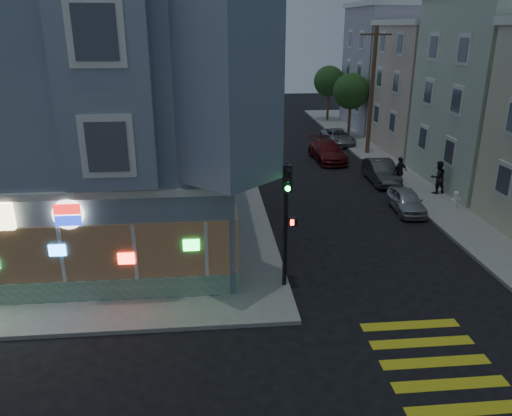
{
  "coord_description": "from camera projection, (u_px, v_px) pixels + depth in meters",
  "views": [
    {
      "loc": [
        0.23,
        -11.67,
        9.13
      ],
      "look_at": [
        1.83,
        5.25,
        2.9
      ],
      "focal_mm": 35.0,
      "sensor_mm": 36.0,
      "label": 1
    }
  ],
  "objects": [
    {
      "name": "corner_building",
      "position": [
        65.0,
        106.0,
        21.76
      ],
      "size": [
        14.6,
        14.6,
        11.4
      ],
      "color": "gray",
      "rests_on": "sidewalk_nw"
    },
    {
      "name": "parked_car_d",
      "position": [
        338.0,
        137.0,
        40.68
      ],
      "size": [
        2.36,
        4.45,
        1.19
      ],
      "primitive_type": "imported",
      "rotation": [
        0.0,
        0.0,
        0.09
      ],
      "color": "#92969B",
      "rests_on": "ground"
    },
    {
      "name": "traffic_signal",
      "position": [
        287.0,
        205.0,
        17.21
      ],
      "size": [
        0.59,
        0.52,
        4.65
      ],
      "rotation": [
        0.0,
        0.0,
        -0.42
      ],
      "color": "black",
      "rests_on": "sidewalk_nw"
    },
    {
      "name": "street_tree_near",
      "position": [
        351.0,
        91.0,
        41.8
      ],
      "size": [
        3.0,
        3.0,
        5.3
      ],
      "color": "#4C3826",
      "rests_on": "sidewalk_ne"
    },
    {
      "name": "row_house_d",
      "position": [
        418.0,
        69.0,
        45.68
      ],
      "size": [
        12.0,
        8.6,
        10.5
      ],
      "primitive_type": "cube",
      "color": "#A9A4B4",
      "rests_on": "sidewalk_ne"
    },
    {
      "name": "utility_pole",
      "position": [
        372.0,
        90.0,
        35.88
      ],
      "size": [
        2.2,
        0.3,
        9.0
      ],
      "color": "#4C3826",
      "rests_on": "sidewalk_ne"
    },
    {
      "name": "street_tree_far",
      "position": [
        329.0,
        81.0,
        49.28
      ],
      "size": [
        3.0,
        3.0,
        5.3
      ],
      "color": "#4C3826",
      "rests_on": "sidewalk_ne"
    },
    {
      "name": "pedestrian_a",
      "position": [
        438.0,
        177.0,
        28.11
      ],
      "size": [
        1.03,
        0.87,
        1.87
      ],
      "primitive_type": "imported",
      "rotation": [
        0.0,
        0.0,
        3.33
      ],
      "color": "black",
      "rests_on": "sidewalk_ne"
    },
    {
      "name": "sidewalk_nw",
      "position": [
        10.0,
        165.0,
        34.31
      ],
      "size": [
        33.0,
        42.0,
        0.15
      ],
      "primitive_type": "cube",
      "color": "gray",
      "rests_on": "ground"
    },
    {
      "name": "parked_car_b",
      "position": [
        381.0,
        172.0,
        30.68
      ],
      "size": [
        1.55,
        4.15,
        1.35
      ],
      "primitive_type": "imported",
      "rotation": [
        0.0,
        0.0,
        -0.03
      ],
      "color": "#35383A",
      "rests_on": "ground"
    },
    {
      "name": "pedestrian_b",
      "position": [
        400.0,
        172.0,
        29.26
      ],
      "size": [
        1.14,
        0.82,
        1.79
      ],
      "primitive_type": "imported",
      "rotation": [
        0.0,
        0.0,
        3.56
      ],
      "color": "black",
      "rests_on": "sidewalk_ne"
    },
    {
      "name": "fire_hydrant",
      "position": [
        456.0,
        198.0,
        26.14
      ],
      "size": [
        0.49,
        0.29,
        0.86
      ],
      "color": "white",
      "rests_on": "sidewalk_ne"
    },
    {
      "name": "parked_car_a",
      "position": [
        407.0,
        201.0,
        25.82
      ],
      "size": [
        1.61,
        3.53,
        1.17
      ],
      "primitive_type": "imported",
      "rotation": [
        0.0,
        0.0,
        -0.07
      ],
      "color": "#A5A7AD",
      "rests_on": "ground"
    },
    {
      "name": "row_house_c",
      "position": [
        465.0,
        89.0,
        37.53
      ],
      "size": [
        12.0,
        8.6,
        9.0
      ],
      "primitive_type": "cube",
      "color": "beige",
      "rests_on": "sidewalk_ne"
    },
    {
      "name": "parked_car_c",
      "position": [
        327.0,
        151.0,
        35.6
      ],
      "size": [
        2.22,
        4.92,
        1.4
      ],
      "primitive_type": "imported",
      "rotation": [
        0.0,
        0.0,
        0.05
      ],
      "color": "maroon",
      "rests_on": "ground"
    },
    {
      "name": "ground",
      "position": [
        209.0,
        370.0,
        14.03
      ],
      "size": [
        120.0,
        120.0,
        0.0
      ],
      "primitive_type": "plane",
      "color": "black",
      "rests_on": "ground"
    }
  ]
}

